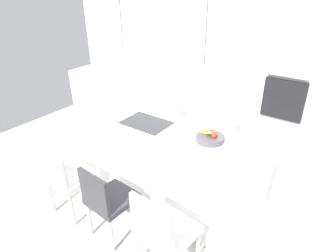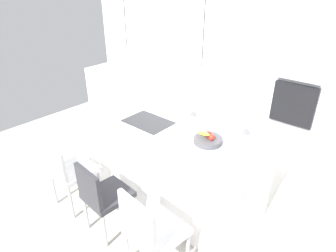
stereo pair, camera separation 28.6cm
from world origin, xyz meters
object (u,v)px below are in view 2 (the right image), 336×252
at_px(oven, 294,104).
at_px(chair_middle, 102,195).
at_px(chair_near, 69,170).
at_px(microwave, 302,67).
at_px(fruit_bowl, 208,139).
at_px(chair_far, 151,230).

relative_size(oven, chair_middle, 0.64).
relative_size(chair_near, chair_middle, 1.00).
bearing_deg(microwave, fruit_bowl, -102.52).
bearing_deg(oven, microwave, 0.00).
relative_size(microwave, chair_middle, 0.62).
xyz_separation_m(chair_near, chair_middle, (0.62, 0.00, -0.01)).
bearing_deg(oven, fruit_bowl, -102.52).
height_order(microwave, chair_near, microwave).
distance_m(fruit_bowl, microwave, 1.64).
bearing_deg(chair_far, microwave, 83.51).
xyz_separation_m(fruit_bowl, chair_near, (-1.25, -0.93, -0.47)).
xyz_separation_m(chair_middle, chair_far, (0.69, -0.01, -0.00)).
xyz_separation_m(chair_near, chair_far, (1.31, -0.01, -0.01)).
distance_m(microwave, chair_far, 2.67).
bearing_deg(oven, chair_middle, -111.56).
xyz_separation_m(microwave, chair_middle, (-0.97, -2.45, -0.98)).
relative_size(microwave, chair_far, 0.60).
height_order(fruit_bowl, chair_middle, fruit_bowl).
bearing_deg(chair_middle, chair_near, -179.97).
distance_m(chair_near, chair_far, 1.31).
distance_m(oven, chair_far, 2.52).
bearing_deg(chair_middle, oven, 68.44).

